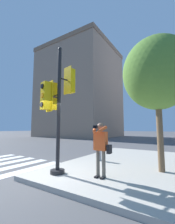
% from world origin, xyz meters
% --- Properties ---
extents(ground_plane, '(160.00, 160.00, 0.00)m').
position_xyz_m(ground_plane, '(0.00, 0.00, 0.00)').
color(ground_plane, '#4C4C4F').
extents(sidewalk_corner, '(8.00, 8.00, 0.14)m').
position_xyz_m(sidewalk_corner, '(3.50, 3.50, 0.07)').
color(sidewalk_corner, '#ADA89E').
rests_on(sidewalk_corner, ground_plane).
extents(crosswalk_stripes, '(4.20, 2.89, 0.01)m').
position_xyz_m(crosswalk_stripes, '(-3.05, 0.68, 0.00)').
color(crosswalk_stripes, silver).
rests_on(crosswalk_stripes, ground_plane).
extents(traffic_signal_pole, '(0.92, 1.28, 4.39)m').
position_xyz_m(traffic_signal_pole, '(0.36, 0.45, 2.62)').
color(traffic_signal_pole, black).
rests_on(traffic_signal_pole, sidewalk_corner).
extents(person_photographer, '(0.58, 0.54, 1.65)m').
position_xyz_m(person_photographer, '(1.87, 0.83, 1.13)').
color(person_photographer, black).
rests_on(person_photographer, sidewalk_corner).
extents(street_tree, '(2.46, 2.46, 4.85)m').
position_xyz_m(street_tree, '(3.34, 2.51, 3.63)').
color(street_tree, brown).
rests_on(street_tree, sidewalk_corner).
extents(fire_hydrant, '(0.17, 0.23, 0.78)m').
position_xyz_m(fire_hydrant, '(0.71, 2.89, 0.53)').
color(fire_hydrant, '#99999E').
rests_on(fire_hydrant, sidewalk_corner).
extents(building_left, '(14.07, 12.98, 17.78)m').
position_xyz_m(building_left, '(-13.67, 21.38, 8.90)').
color(building_left, gray).
rests_on(building_left, ground_plane).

